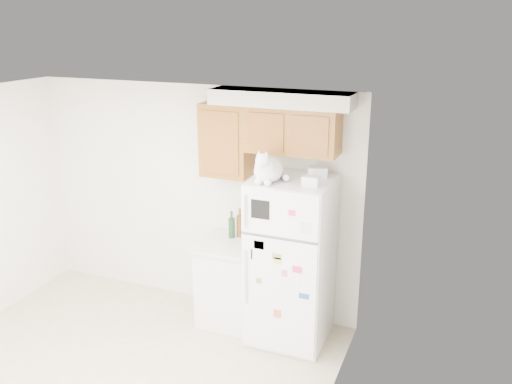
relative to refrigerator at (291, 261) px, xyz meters
The scene contains 8 objects.
room_shell 1.96m from the refrigerator, 130.31° to the right, with size 3.84×4.04×2.52m.
refrigerator is the anchor object (origin of this frame).
base_counter 0.79m from the refrigerator, behind, with size 0.64×0.64×0.92m.
cat 1.01m from the refrigerator, 136.44° to the right, with size 0.32×0.47×0.33m.
storage_box_back 0.94m from the refrigerator, 41.13° to the left, with size 0.18×0.13×0.10m, color white.
storage_box_front 0.93m from the refrigerator, 30.35° to the right, with size 0.15×0.11×0.09m, color white.
bottle_green 0.78m from the refrigerator, 165.11° to the left, with size 0.07×0.07×0.30m, color #19381E, non-canonical shape.
bottle_amber 0.74m from the refrigerator, 158.95° to the left, with size 0.07×0.07×0.32m, color #593814, non-canonical shape.
Camera 1 is at (2.78, -3.08, 3.16)m, focal length 38.00 mm.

